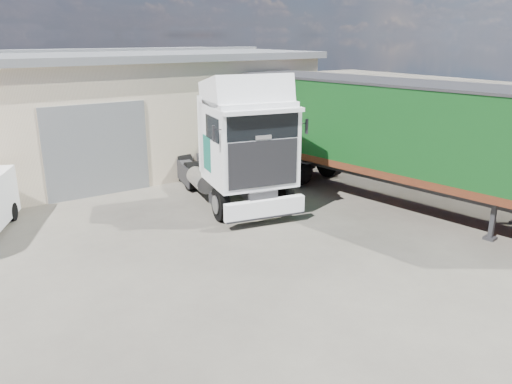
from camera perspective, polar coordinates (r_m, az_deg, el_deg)
ground at (r=13.17m, az=4.78°, el=-9.95°), size 120.00×120.00×0.00m
brick_boundary_wall at (r=24.63m, az=17.33°, el=5.45°), size 0.35×26.00×2.50m
tractor_unit at (r=18.13m, az=-1.92°, el=4.73°), size 4.11×7.64×4.88m
box_trailer at (r=19.18m, az=15.29°, el=6.92°), size 4.95×13.80×4.49m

